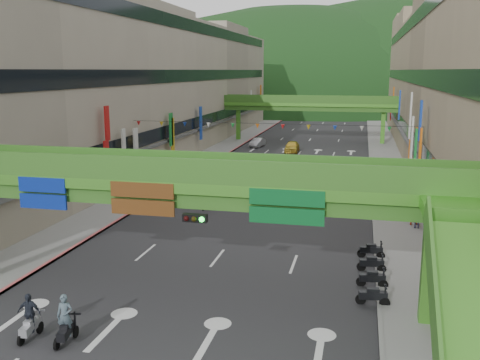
{
  "coord_description": "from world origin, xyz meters",
  "views": [
    {
      "loc": [
        7.94,
        -16.77,
        10.84
      ],
      "look_at": [
        0.0,
        18.0,
        3.5
      ],
      "focal_mm": 40.0,
      "sensor_mm": 36.0,
      "label": 1
    }
  ],
  "objects_px": {
    "car_yellow": "(292,147)",
    "overpass_near": "(197,199)",
    "scooter_rider_near": "(65,321)",
    "pedestrian_red": "(417,214)",
    "car_silver": "(258,143)",
    "scooter_rider_mid": "(251,191)"
  },
  "relations": [
    {
      "from": "pedestrian_red",
      "to": "scooter_rider_mid",
      "type": "bearing_deg",
      "value": 146.15
    },
    {
      "from": "car_yellow",
      "to": "pedestrian_red",
      "type": "distance_m",
      "value": 35.35
    },
    {
      "from": "car_silver",
      "to": "car_yellow",
      "type": "xyz_separation_m",
      "value": [
        5.48,
        -4.05,
        0.12
      ]
    },
    {
      "from": "car_yellow",
      "to": "overpass_near",
      "type": "bearing_deg",
      "value": -88.97
    },
    {
      "from": "overpass_near",
      "to": "scooter_rider_near",
      "type": "relative_size",
      "value": 13.39
    },
    {
      "from": "pedestrian_red",
      "to": "overpass_near",
      "type": "bearing_deg",
      "value": -142.95
    },
    {
      "from": "scooter_rider_near",
      "to": "car_silver",
      "type": "xyz_separation_m",
      "value": [
        -3.25,
        57.19,
        -0.35
      ]
    },
    {
      "from": "scooter_rider_mid",
      "to": "pedestrian_red",
      "type": "height_order",
      "value": "scooter_rider_mid"
    },
    {
      "from": "car_yellow",
      "to": "pedestrian_red",
      "type": "bearing_deg",
      "value": -69.66
    },
    {
      "from": "scooter_rider_near",
      "to": "scooter_rider_mid",
      "type": "xyz_separation_m",
      "value": [
        2.63,
        23.84,
        0.18
      ]
    },
    {
      "from": "overpass_near",
      "to": "pedestrian_red",
      "type": "relative_size",
      "value": 15.13
    },
    {
      "from": "overpass_near",
      "to": "scooter_rider_near",
      "type": "bearing_deg",
      "value": -134.12
    },
    {
      "from": "scooter_rider_mid",
      "to": "scooter_rider_near",
      "type": "bearing_deg",
      "value": -96.3
    },
    {
      "from": "car_silver",
      "to": "scooter_rider_mid",
      "type": "bearing_deg",
      "value": -71.26
    },
    {
      "from": "overpass_near",
      "to": "pedestrian_red",
      "type": "height_order",
      "value": "overpass_near"
    },
    {
      "from": "scooter_rider_mid",
      "to": "car_yellow",
      "type": "relative_size",
      "value": 0.5
    },
    {
      "from": "scooter_rider_near",
      "to": "scooter_rider_mid",
      "type": "distance_m",
      "value": 23.98
    },
    {
      "from": "scooter_rider_mid",
      "to": "car_yellow",
      "type": "distance_m",
      "value": 29.31
    },
    {
      "from": "overpass_near",
      "to": "car_yellow",
      "type": "xyz_separation_m",
      "value": [
        -2.02,
        48.77,
        -4.45
      ]
    },
    {
      "from": "scooter_rider_near",
      "to": "pedestrian_red",
      "type": "relative_size",
      "value": 1.13
    },
    {
      "from": "car_silver",
      "to": "pedestrian_red",
      "type": "distance_m",
      "value": 41.3
    },
    {
      "from": "overpass_near",
      "to": "scooter_rider_mid",
      "type": "bearing_deg",
      "value": 94.74
    }
  ]
}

